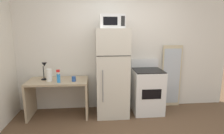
{
  "coord_description": "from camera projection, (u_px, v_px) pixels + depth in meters",
  "views": [
    {
      "loc": [
        -0.49,
        -2.31,
        1.75
      ],
      "look_at": [
        -0.18,
        1.1,
        1.04
      ],
      "focal_mm": 29.58,
      "sensor_mm": 36.0,
      "label": 1
    }
  ],
  "objects": [
    {
      "name": "leaning_mirror",
      "position": [
        171.0,
        76.0,
        4.17
      ],
      "size": [
        0.44,
        0.03,
        1.4
      ],
      "color": "#C6B793",
      "rests_on": "ground"
    },
    {
      "name": "desk",
      "position": [
        59.0,
        91.0,
        3.72
      ],
      "size": [
        1.18,
        0.62,
        0.75
      ],
      "color": "tan",
      "rests_on": "ground"
    },
    {
      "name": "paper_towel_roll",
      "position": [
        49.0,
        75.0,
        3.58
      ],
      "size": [
        0.11,
        0.11,
        0.24
      ],
      "primitive_type": "cylinder",
      "color": "white",
      "rests_on": "desk"
    },
    {
      "name": "coffee_mug",
      "position": [
        74.0,
        79.0,
        3.58
      ],
      "size": [
        0.08,
        0.08,
        0.09
      ],
      "primitive_type": "cylinder",
      "color": "#264C99",
      "rests_on": "desk"
    },
    {
      "name": "refrigerator",
      "position": [
        112.0,
        73.0,
        3.74
      ],
      "size": [
        0.64,
        0.67,
        1.76
      ],
      "color": "beige",
      "rests_on": "ground"
    },
    {
      "name": "spray_bottle",
      "position": [
        58.0,
        77.0,
        3.5
      ],
      "size": [
        0.06,
        0.06,
        0.25
      ],
      "color": "#2D8CEA",
      "rests_on": "desk"
    },
    {
      "name": "oven_range",
      "position": [
        147.0,
        91.0,
        3.91
      ],
      "size": [
        0.61,
        0.61,
        1.1
      ],
      "color": "white",
      "rests_on": "ground"
    },
    {
      "name": "microwave",
      "position": [
        112.0,
        21.0,
        3.51
      ],
      "size": [
        0.46,
        0.35,
        0.26
      ],
      "color": "silver",
      "rests_on": "refrigerator"
    },
    {
      "name": "desk_lamp",
      "position": [
        44.0,
        68.0,
        3.65
      ],
      "size": [
        0.14,
        0.12,
        0.35
      ],
      "color": "black",
      "rests_on": "desk"
    },
    {
      "name": "wall_back_white",
      "position": [
        118.0,
        50.0,
        4.05
      ],
      "size": [
        5.0,
        0.1,
        2.6
      ],
      "primitive_type": "cube",
      "color": "silver",
      "rests_on": "ground"
    }
  ]
}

